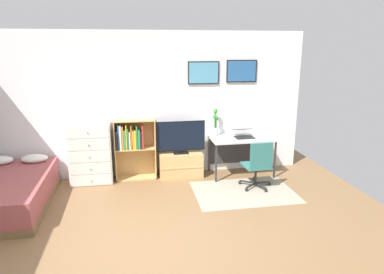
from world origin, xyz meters
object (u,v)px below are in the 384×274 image
object	(u,v)px
office_chair	(258,164)
computer_mouse	(259,137)
desk	(240,143)
laptop	(243,134)
wine_glass	(227,133)
bookshelf	(132,144)
bamboo_vase	(215,122)
bed	(5,192)
dresser	(91,153)
tv_stand	(181,165)
television	(181,137)

from	to	relation	value
office_chair	computer_mouse	bearing A→B (deg)	66.25
desk	laptop	xyz separation A→B (m)	(0.05, -0.01, 0.19)
office_chair	wine_glass	distance (m)	0.84
bookshelf	bamboo_vase	xyz separation A→B (m)	(1.59, 0.06, 0.33)
desk	computer_mouse	world-z (taller)	computer_mouse
desk	computer_mouse	xyz separation A→B (m)	(0.33, -0.14, 0.15)
bamboo_vase	wine_glass	world-z (taller)	bamboo_vase
office_chair	computer_mouse	world-z (taller)	office_chair
bamboo_vase	wine_glass	bearing A→B (deg)	-64.70
bed	computer_mouse	bearing A→B (deg)	7.64
bookshelf	bamboo_vase	world-z (taller)	bamboo_vase
dresser	tv_stand	size ratio (longest dim) A/B	1.36
tv_stand	office_chair	size ratio (longest dim) A/B	0.95
office_chair	dresser	bearing A→B (deg)	161.39
bookshelf	laptop	distance (m)	2.10
office_chair	laptop	size ratio (longest dim) A/B	2.11
bed	office_chair	bearing A→B (deg)	-0.97
bed	bamboo_vase	distance (m)	3.74
television	bamboo_vase	bearing A→B (deg)	10.06
bamboo_vase	wine_glass	xyz separation A→B (m)	(0.15, -0.31, -0.13)
computer_mouse	bamboo_vase	bearing A→B (deg)	160.73
dresser	bookshelf	bearing A→B (deg)	4.64
bookshelf	bamboo_vase	bearing A→B (deg)	1.99
bed	desk	distance (m)	4.10
dresser	desk	bearing A→B (deg)	-0.50
computer_mouse	wine_glass	world-z (taller)	wine_glass
television	desk	xyz separation A→B (m)	(1.16, -0.02, -0.17)
desk	dresser	bearing A→B (deg)	179.50
television	wine_glass	bearing A→B (deg)	-12.79
office_chair	desk	bearing A→B (deg)	92.70
dresser	laptop	world-z (taller)	dresser
computer_mouse	bed	bearing A→B (deg)	-171.61
bed	office_chair	distance (m)	4.09
office_chair	laptop	world-z (taller)	laptop
tv_stand	bamboo_vase	bearing A→B (deg)	8.26
dresser	office_chair	distance (m)	2.99
laptop	bamboo_vase	world-z (taller)	bamboo_vase
bed	tv_stand	world-z (taller)	bed
laptop	wine_glass	xyz separation A→B (m)	(-0.36, -0.16, 0.07)
bookshelf	wine_glass	distance (m)	1.76
television	laptop	size ratio (longest dim) A/B	2.24
laptop	bamboo_vase	bearing A→B (deg)	160.83
office_chair	bamboo_vase	size ratio (longest dim) A/B	1.62
wine_glass	dresser	bearing A→B (deg)	175.42
desk	bed	bearing A→B (deg)	-169.05
television	dresser	bearing A→B (deg)	179.74
dresser	office_chair	size ratio (longest dim) A/B	1.29
bookshelf	desk	world-z (taller)	bookshelf
laptop	tv_stand	bearing A→B (deg)	174.83
laptop	computer_mouse	bearing A→B (deg)	-27.21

